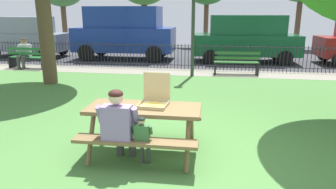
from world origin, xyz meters
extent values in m
cube|color=#497A3B|center=(0.00, 1.89, -0.01)|extent=(28.00, 11.78, 0.02)
cube|color=gray|center=(0.00, 7.08, 0.00)|extent=(28.00, 1.40, 0.01)
cube|color=#38383D|center=(0.00, 11.55, -0.01)|extent=(28.00, 7.55, 0.01)
cube|color=brown|center=(-0.51, 0.13, 0.74)|extent=(1.81, 0.78, 0.06)
cube|color=brown|center=(-0.50, -0.47, 0.44)|extent=(1.80, 0.30, 0.05)
cube|color=brown|center=(-0.52, 0.73, 0.44)|extent=(1.80, 0.30, 0.05)
cylinder|color=brown|center=(-1.24, -0.29, 0.35)|extent=(0.08, 0.43, 0.74)
cylinder|color=brown|center=(-1.25, 0.54, 0.35)|extent=(0.08, 0.43, 0.74)
cylinder|color=brown|center=(0.23, -0.27, 0.35)|extent=(0.08, 0.43, 0.74)
cylinder|color=brown|center=(0.22, 0.56, 0.35)|extent=(0.08, 0.43, 0.74)
cube|color=tan|center=(-0.37, 0.19, 0.78)|extent=(0.47, 0.47, 0.01)
cube|color=silver|center=(-0.37, 0.19, 0.78)|extent=(0.43, 0.43, 0.00)
cube|color=tan|center=(-0.38, -0.03, 0.80)|extent=(0.45, 0.04, 0.04)
cube|color=tan|center=(-0.35, 0.40, 0.80)|extent=(0.45, 0.04, 0.04)
cube|color=tan|center=(-0.58, 0.20, 0.80)|extent=(0.04, 0.45, 0.04)
cube|color=tan|center=(-0.15, 0.17, 0.80)|extent=(0.04, 0.45, 0.04)
cube|color=tan|center=(-0.35, 0.42, 1.05)|extent=(0.45, 0.04, 0.45)
cylinder|color=tan|center=(-0.37, 0.19, 0.79)|extent=(0.38, 0.38, 0.01)
cylinder|color=#E5C149|center=(-0.37, 0.19, 0.80)|extent=(0.35, 0.35, 0.00)
pyramid|color=#F2D675|center=(-1.01, 0.01, 0.78)|extent=(0.22, 0.20, 0.01)
cube|color=tan|center=(-1.10, -0.02, 0.78)|extent=(0.08, 0.17, 0.02)
cylinder|color=#404040|center=(-0.86, -0.05, 0.22)|extent=(0.12, 0.12, 0.44)
cylinder|color=#404040|center=(-0.86, -0.26, 0.47)|extent=(0.16, 0.42, 0.15)
cylinder|color=#404040|center=(-0.66, -0.05, 0.22)|extent=(0.12, 0.12, 0.44)
cylinder|color=#404040|center=(-0.66, -0.26, 0.47)|extent=(0.16, 0.42, 0.15)
cube|color=#8C72A5|center=(-0.76, -0.47, 0.70)|extent=(0.42, 0.23, 0.52)
cylinder|color=#8C72A5|center=(-1.02, -0.42, 0.80)|extent=(0.09, 0.21, 0.31)
cylinder|color=#8C72A5|center=(-0.50, -0.42, 0.80)|extent=(0.09, 0.21, 0.31)
sphere|color=beige|center=(-0.76, -0.45, 1.08)|extent=(0.21, 0.21, 0.21)
ellipsoid|color=#381A16|center=(-0.76, -0.46, 1.13)|extent=(0.21, 0.20, 0.12)
cylinder|color=#414141|center=(-0.45, -0.26, 0.22)|extent=(0.06, 0.06, 0.44)
cylinder|color=#414141|center=(-0.45, -0.36, 0.45)|extent=(0.08, 0.21, 0.07)
cylinder|color=#414141|center=(-0.36, -0.26, 0.22)|extent=(0.06, 0.06, 0.44)
cylinder|color=#414141|center=(-0.35, -0.36, 0.45)|extent=(0.08, 0.21, 0.07)
cube|color=#386638|center=(-0.40, -0.47, 0.57)|extent=(0.21, 0.11, 0.25)
cylinder|color=#386638|center=(-0.53, -0.44, 0.62)|extent=(0.05, 0.10, 0.15)
cylinder|color=#386638|center=(-0.28, -0.44, 0.62)|extent=(0.05, 0.10, 0.15)
sphere|color=tan|center=(-0.40, -0.46, 0.75)|extent=(0.10, 0.10, 0.10)
ellipsoid|color=black|center=(-0.40, -0.46, 0.78)|extent=(0.10, 0.10, 0.06)
cylinder|color=black|center=(0.00, 7.78, 0.92)|extent=(22.68, 0.03, 0.03)
cylinder|color=black|center=(0.00, 7.78, 0.15)|extent=(22.68, 0.03, 0.03)
cylinder|color=black|center=(-8.75, 7.78, 0.50)|extent=(0.02, 0.02, 1.00)
cylinder|color=black|center=(-8.61, 7.78, 0.50)|extent=(0.02, 0.02, 1.00)
cylinder|color=black|center=(-8.47, 7.78, 0.50)|extent=(0.02, 0.02, 1.00)
cylinder|color=black|center=(-8.33, 7.78, 0.50)|extent=(0.02, 0.02, 1.00)
cylinder|color=black|center=(-8.19, 7.78, 0.50)|extent=(0.02, 0.02, 1.00)
cylinder|color=black|center=(-8.05, 7.78, 0.50)|extent=(0.02, 0.02, 1.00)
cylinder|color=black|center=(-7.91, 7.78, 0.50)|extent=(0.02, 0.02, 1.00)
cylinder|color=black|center=(-7.77, 7.78, 0.50)|extent=(0.02, 0.02, 1.00)
cylinder|color=black|center=(-7.63, 7.78, 0.50)|extent=(0.02, 0.02, 1.00)
cylinder|color=black|center=(-7.49, 7.78, 0.50)|extent=(0.02, 0.02, 1.00)
cylinder|color=black|center=(-7.35, 7.78, 0.50)|extent=(0.02, 0.02, 1.00)
cylinder|color=black|center=(-7.21, 7.78, 0.50)|extent=(0.02, 0.02, 1.00)
cylinder|color=black|center=(-7.07, 7.78, 0.50)|extent=(0.02, 0.02, 1.00)
cylinder|color=black|center=(-6.93, 7.78, 0.50)|extent=(0.02, 0.02, 1.00)
cylinder|color=black|center=(-6.79, 7.78, 0.50)|extent=(0.02, 0.02, 1.00)
cylinder|color=black|center=(-6.65, 7.78, 0.50)|extent=(0.02, 0.02, 1.00)
cylinder|color=black|center=(-6.51, 7.78, 0.50)|extent=(0.02, 0.02, 1.00)
cylinder|color=black|center=(-6.37, 7.78, 0.50)|extent=(0.02, 0.02, 1.00)
cylinder|color=black|center=(-6.23, 7.78, 0.50)|extent=(0.02, 0.02, 1.00)
cylinder|color=black|center=(-6.09, 7.78, 0.50)|extent=(0.02, 0.02, 1.00)
cylinder|color=black|center=(-5.95, 7.78, 0.50)|extent=(0.02, 0.02, 1.00)
cylinder|color=black|center=(-5.81, 7.78, 0.50)|extent=(0.02, 0.02, 1.00)
cylinder|color=black|center=(-5.67, 7.78, 0.50)|extent=(0.02, 0.02, 1.00)
cylinder|color=black|center=(-5.53, 7.78, 0.50)|extent=(0.02, 0.02, 1.00)
cylinder|color=black|center=(-5.39, 7.78, 0.50)|extent=(0.02, 0.02, 1.00)
cylinder|color=black|center=(-5.25, 7.78, 0.50)|extent=(0.02, 0.02, 1.00)
cylinder|color=black|center=(-5.11, 7.78, 0.50)|extent=(0.02, 0.02, 1.00)
cylinder|color=black|center=(-4.97, 7.78, 0.50)|extent=(0.02, 0.02, 1.00)
cylinder|color=black|center=(-4.83, 7.78, 0.50)|extent=(0.02, 0.02, 1.00)
cylinder|color=black|center=(-4.69, 7.78, 0.50)|extent=(0.02, 0.02, 1.00)
cylinder|color=black|center=(-4.55, 7.78, 0.50)|extent=(0.02, 0.02, 1.00)
cylinder|color=black|center=(-4.41, 7.78, 0.50)|extent=(0.02, 0.02, 1.00)
cylinder|color=black|center=(-4.27, 7.78, 0.50)|extent=(0.02, 0.02, 1.00)
cylinder|color=black|center=(-4.13, 7.78, 0.50)|extent=(0.02, 0.02, 1.00)
cylinder|color=black|center=(-3.99, 7.78, 0.50)|extent=(0.02, 0.02, 1.00)
cylinder|color=black|center=(-3.85, 7.78, 0.50)|extent=(0.02, 0.02, 1.00)
cylinder|color=black|center=(-3.71, 7.78, 0.50)|extent=(0.02, 0.02, 1.00)
cylinder|color=black|center=(-3.57, 7.78, 0.50)|extent=(0.02, 0.02, 1.00)
cylinder|color=black|center=(-3.43, 7.78, 0.50)|extent=(0.02, 0.02, 1.00)
cylinder|color=black|center=(-3.29, 7.78, 0.50)|extent=(0.02, 0.02, 1.00)
cylinder|color=black|center=(-3.15, 7.78, 0.50)|extent=(0.02, 0.02, 1.00)
cylinder|color=black|center=(-3.01, 7.78, 0.50)|extent=(0.02, 0.02, 1.00)
cylinder|color=black|center=(-2.87, 7.78, 0.50)|extent=(0.02, 0.02, 1.00)
cylinder|color=black|center=(-2.73, 7.78, 0.50)|extent=(0.02, 0.02, 1.00)
cylinder|color=black|center=(-2.59, 7.78, 0.50)|extent=(0.02, 0.02, 1.00)
cylinder|color=black|center=(-2.45, 7.78, 0.50)|extent=(0.02, 0.02, 1.00)
cylinder|color=black|center=(-2.31, 7.78, 0.50)|extent=(0.02, 0.02, 1.00)
cylinder|color=black|center=(-2.17, 7.78, 0.50)|extent=(0.02, 0.02, 1.00)
cylinder|color=black|center=(-2.03, 7.78, 0.50)|extent=(0.02, 0.02, 1.00)
cylinder|color=black|center=(-1.89, 7.78, 0.50)|extent=(0.02, 0.02, 1.00)
cylinder|color=black|center=(-1.75, 7.78, 0.50)|extent=(0.02, 0.02, 1.00)
cylinder|color=black|center=(-1.61, 7.78, 0.50)|extent=(0.02, 0.02, 1.00)
cylinder|color=black|center=(-1.47, 7.78, 0.50)|extent=(0.02, 0.02, 1.00)
cylinder|color=black|center=(-1.33, 7.78, 0.50)|extent=(0.02, 0.02, 1.00)
cylinder|color=black|center=(-1.19, 7.78, 0.50)|extent=(0.02, 0.02, 1.00)
cylinder|color=black|center=(-1.05, 7.78, 0.50)|extent=(0.02, 0.02, 1.00)
cylinder|color=black|center=(-0.91, 7.78, 0.50)|extent=(0.02, 0.02, 1.00)
cylinder|color=black|center=(-0.77, 7.78, 0.50)|extent=(0.02, 0.02, 1.00)
cylinder|color=black|center=(-0.63, 7.78, 0.50)|extent=(0.02, 0.02, 1.00)
cylinder|color=black|center=(-0.49, 7.78, 0.50)|extent=(0.02, 0.02, 1.00)
cylinder|color=black|center=(-0.35, 7.78, 0.50)|extent=(0.02, 0.02, 1.00)
cylinder|color=black|center=(-0.21, 7.78, 0.50)|extent=(0.02, 0.02, 1.00)
cylinder|color=black|center=(-0.07, 7.78, 0.50)|extent=(0.02, 0.02, 1.00)
cylinder|color=black|center=(0.07, 7.78, 0.50)|extent=(0.02, 0.02, 1.00)
cylinder|color=black|center=(0.21, 7.78, 0.50)|extent=(0.02, 0.02, 1.00)
cylinder|color=black|center=(0.35, 7.78, 0.50)|extent=(0.02, 0.02, 1.00)
cylinder|color=black|center=(0.49, 7.78, 0.50)|extent=(0.02, 0.02, 1.00)
cylinder|color=black|center=(0.63, 7.78, 0.50)|extent=(0.02, 0.02, 1.00)
cylinder|color=black|center=(0.77, 7.78, 0.50)|extent=(0.02, 0.02, 1.00)
cylinder|color=black|center=(0.91, 7.78, 0.50)|extent=(0.02, 0.02, 1.00)
cylinder|color=black|center=(1.05, 7.78, 0.50)|extent=(0.02, 0.02, 1.00)
cylinder|color=black|center=(1.19, 7.78, 0.50)|extent=(0.02, 0.02, 1.00)
cylinder|color=black|center=(1.33, 7.78, 0.50)|extent=(0.02, 0.02, 1.00)
cylinder|color=black|center=(1.47, 7.78, 0.50)|extent=(0.02, 0.02, 1.00)
cylinder|color=black|center=(1.61, 7.78, 0.50)|extent=(0.02, 0.02, 1.00)
cylinder|color=black|center=(1.75, 7.78, 0.50)|extent=(0.02, 0.02, 1.00)
cylinder|color=black|center=(1.89, 7.78, 0.50)|extent=(0.02, 0.02, 1.00)
cylinder|color=black|center=(2.03, 7.78, 0.50)|extent=(0.02, 0.02, 1.00)
cylinder|color=black|center=(2.17, 7.78, 0.50)|extent=(0.02, 0.02, 1.00)
cylinder|color=black|center=(2.31, 7.78, 0.50)|extent=(0.02, 0.02, 1.00)
cylinder|color=black|center=(2.45, 7.78, 0.50)|extent=(0.02, 0.02, 1.00)
cylinder|color=black|center=(2.59, 7.78, 0.50)|extent=(0.02, 0.02, 1.00)
cylinder|color=black|center=(2.73, 7.78, 0.50)|extent=(0.02, 0.02, 1.00)
cylinder|color=black|center=(2.87, 7.78, 0.50)|extent=(0.02, 0.02, 1.00)
cylinder|color=black|center=(3.01, 7.78, 0.50)|extent=(0.02, 0.02, 1.00)
cylinder|color=black|center=(3.15, 7.78, 0.50)|extent=(0.02, 0.02, 1.00)
cylinder|color=black|center=(3.29, 7.78, 0.50)|extent=(0.02, 0.02, 1.00)
cylinder|color=black|center=(3.43, 7.78, 0.50)|extent=(0.02, 0.02, 1.00)
cylinder|color=black|center=(3.57, 7.78, 0.50)|extent=(0.02, 0.02, 1.00)
cylinder|color=black|center=(3.71, 7.78, 0.50)|extent=(0.02, 0.02, 1.00)
cylinder|color=black|center=(3.85, 7.78, 0.50)|extent=(0.02, 0.02, 1.00)
cylinder|color=black|center=(3.99, 7.78, 0.50)|extent=(0.02, 0.02, 1.00)
cylinder|color=black|center=(4.13, 7.78, 0.50)|extent=(0.02, 0.02, 1.00)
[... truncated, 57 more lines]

